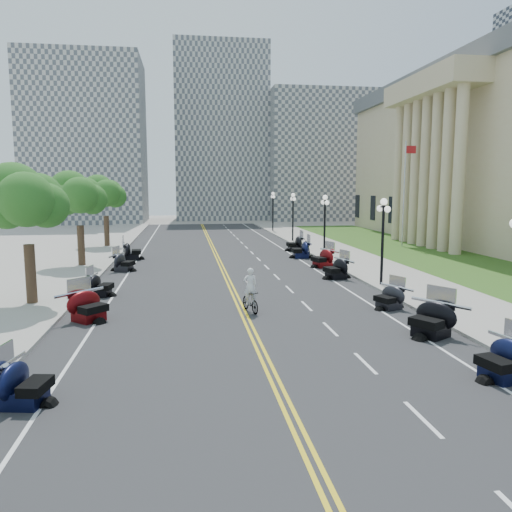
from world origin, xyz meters
name	(u,v)px	position (x,y,z in m)	size (l,w,h in m)	color
ground	(241,308)	(0.00, 0.00, 0.00)	(160.00, 160.00, 0.00)	gray
road	(224,273)	(0.00, 10.00, 0.00)	(16.00, 90.00, 0.01)	#333335
centerline_yellow_a	(223,273)	(-0.12, 10.00, 0.01)	(0.12, 90.00, 0.00)	yellow
centerline_yellow_b	(226,273)	(0.12, 10.00, 0.01)	(0.12, 90.00, 0.00)	yellow
edge_line_north	(317,270)	(6.40, 10.00, 0.01)	(0.12, 90.00, 0.00)	white
edge_line_south	(127,275)	(-6.40, 10.00, 0.01)	(0.12, 90.00, 0.00)	white
lane_dash_3	(422,419)	(3.20, -12.00, 0.01)	(0.12, 2.00, 0.00)	white
lane_dash_4	(365,363)	(3.20, -8.00, 0.01)	(0.12, 2.00, 0.00)	white
lane_dash_5	(330,329)	(3.20, -4.00, 0.01)	(0.12, 2.00, 0.00)	white
lane_dash_6	(307,306)	(3.20, 0.00, 0.01)	(0.12, 2.00, 0.00)	white
lane_dash_7	(290,289)	(3.20, 4.00, 0.01)	(0.12, 2.00, 0.00)	white
lane_dash_8	(277,277)	(3.20, 8.00, 0.01)	(0.12, 2.00, 0.00)	white
lane_dash_9	(267,267)	(3.20, 12.00, 0.01)	(0.12, 2.00, 0.00)	white
lane_dash_10	(259,259)	(3.20, 16.00, 0.01)	(0.12, 2.00, 0.00)	white
lane_dash_11	(252,253)	(3.20, 20.00, 0.01)	(0.12, 2.00, 0.00)	white
lane_dash_12	(246,247)	(3.20, 24.00, 0.01)	(0.12, 2.00, 0.00)	white
lane_dash_13	(242,243)	(3.20, 28.00, 0.01)	(0.12, 2.00, 0.00)	white
lane_dash_14	(238,239)	(3.20, 32.00, 0.01)	(0.12, 2.00, 0.00)	white
lane_dash_15	(234,235)	(3.20, 36.00, 0.01)	(0.12, 2.00, 0.00)	white
lane_dash_16	(231,232)	(3.20, 40.00, 0.01)	(0.12, 2.00, 0.00)	white
lane_dash_17	(228,230)	(3.20, 44.00, 0.01)	(0.12, 2.00, 0.00)	white
lane_dash_18	(226,227)	(3.20, 48.00, 0.01)	(0.12, 2.00, 0.00)	white
lane_dash_19	(224,225)	(3.20, 52.00, 0.01)	(0.12, 2.00, 0.00)	white
sidewalk_north	(374,268)	(10.50, 10.00, 0.07)	(5.00, 90.00, 0.15)	#9E9991
sidewalk_south	(62,276)	(-10.50, 10.00, 0.07)	(5.00, 90.00, 0.15)	#9E9991
lawn	(416,252)	(17.50, 18.00, 0.05)	(9.00, 60.00, 0.10)	#356023
distant_block_a	(87,141)	(-18.00, 62.00, 13.00)	(18.00, 14.00, 26.00)	gray
distant_block_b	(221,135)	(4.00, 68.00, 15.00)	(16.00, 12.00, 30.00)	gray
distant_block_c	(323,157)	(22.00, 65.00, 11.00)	(20.00, 14.00, 22.00)	gray
street_lamp_2	(382,242)	(8.60, 4.00, 2.60)	(0.50, 1.20, 4.90)	black
street_lamp_3	(325,226)	(8.60, 16.00, 2.60)	(0.50, 1.20, 4.90)	black
street_lamp_4	(293,217)	(8.60, 28.00, 2.60)	(0.50, 1.20, 4.90)	black
street_lamp_5	(273,212)	(8.60, 40.00, 2.60)	(0.50, 1.20, 4.90)	black
flagpole	(404,195)	(18.00, 22.00, 5.00)	(1.10, 0.20, 10.00)	silver
tree_2	(26,208)	(-10.00, 2.00, 4.75)	(4.80, 4.80, 9.20)	#235619
tree_3	(79,201)	(-10.00, 14.00, 4.75)	(4.80, 4.80, 9.20)	#235619
tree_4	(105,197)	(-10.00, 26.00, 4.75)	(4.80, 4.80, 9.20)	#235619
motorcycle_n_3	(504,358)	(6.76, -9.93, 0.70)	(1.99, 1.99, 1.40)	black
motorcycle_n_4	(431,317)	(6.75, -5.52, 0.77)	(2.19, 2.19, 1.53)	black
motorcycle_n_5	(389,296)	(6.93, -1.08, 0.62)	(1.78, 1.78, 1.25)	black
motorcycle_n_7	(336,267)	(6.79, 6.87, 0.72)	(2.07, 2.07, 1.45)	black
motorcycle_n_8	(323,257)	(7.17, 11.39, 0.74)	(2.13, 2.13, 1.49)	#590A0C
motorcycle_n_9	(301,249)	(6.73, 16.24, 0.77)	(2.21, 2.21, 1.55)	black
motorcycle_n_10	(295,243)	(7.21, 20.70, 0.75)	(2.14, 2.14, 1.50)	black
motorcycle_s_3	(24,381)	(-6.84, -9.75, 0.66)	(1.89, 1.89, 1.32)	black
motorcycle_s_5	(88,304)	(-6.74, -1.32, 0.74)	(2.12, 2.12, 1.48)	#590A0C
motorcycle_s_6	(100,284)	(-7.06, 3.69, 0.65)	(1.87, 1.87, 1.31)	black
motorcycle_s_8	(124,261)	(-6.77, 11.67, 0.69)	(1.96, 1.96, 1.38)	black
motorcycle_s_9	(132,250)	(-6.79, 17.14, 0.78)	(2.22, 2.22, 1.56)	black
bicycle	(250,301)	(0.34, -0.76, 0.51)	(0.48, 1.69, 1.01)	#A51414
cyclist_rider	(250,272)	(0.34, -0.76, 1.88)	(0.63, 0.41, 1.72)	silver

